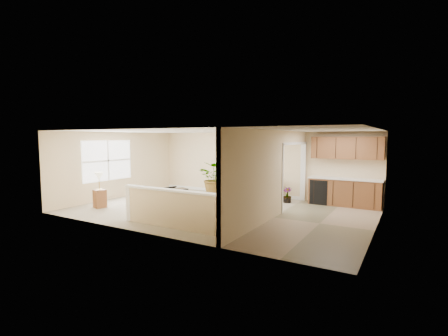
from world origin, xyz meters
The scene contains 20 objects.
floor centered at (0.00, 0.00, 0.00)m, with size 9.00×9.00×0.00m, color tan.
back_wall centered at (0.00, 3.00, 1.25)m, with size 9.00×0.04×2.50m, color beige.
front_wall centered at (0.00, -3.00, 1.25)m, with size 9.00×0.04×2.50m, color beige.
left_wall centered at (-4.50, 0.00, 1.25)m, with size 0.04×6.00×2.50m, color beige.
right_wall centered at (4.50, 0.00, 1.25)m, with size 0.04×6.00×2.50m, color beige.
ceiling centered at (0.00, 0.00, 2.50)m, with size 9.00×6.00×0.04m, color white.
kitchen_vinyl centered at (3.15, 0.00, 0.00)m, with size 2.70×6.00×0.01m, color tan.
interior_partition centered at (1.80, 0.25, 1.22)m, with size 0.18×5.99×2.50m.
pony_half_wall centered at (0.08, -2.30, 0.52)m, with size 3.42×0.22×1.00m.
left_window centered at (-4.49, -0.50, 1.45)m, with size 0.05×2.15×1.45m, color white.
wall_art_left centered at (-0.95, 2.97, 1.75)m, with size 0.48×0.04×0.58m.
wall_mirror centered at (0.30, 2.97, 1.80)m, with size 0.55×0.04×0.55m.
kitchen_cabinets centered at (3.19, 2.73, 0.87)m, with size 2.36×0.65×2.33m.
piano centered at (-2.61, -0.01, 0.56)m, with size 1.94×1.93×1.33m.
piano_bench centered at (-1.70, -0.09, 0.28)m, with size 0.42×0.84×0.56m, color black.
loveseat centered at (0.20, 2.62, 0.35)m, with size 1.97×1.51×0.93m.
accent_table centered at (-1.11, 2.65, 0.45)m, with size 0.48×0.48×0.70m.
palm_plant centered at (-1.64, 2.39, 0.65)m, with size 1.41×1.29×1.32m.
small_plant centered at (1.45, 2.27, 0.23)m, with size 0.31×0.31×0.54m.
lamp_stand centered at (-3.60, -1.60, 0.49)m, with size 0.43×0.43×1.17m.
Camera 1 is at (5.21, -8.62, 2.29)m, focal length 26.00 mm.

